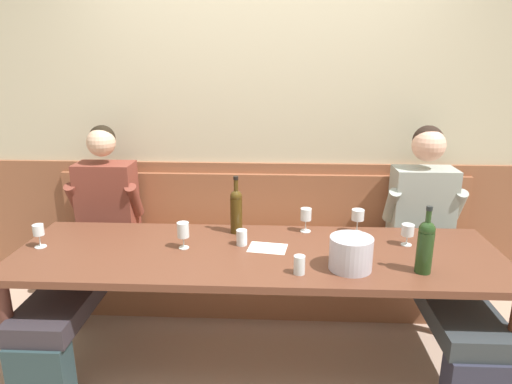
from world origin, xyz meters
name	(u,v)px	position (x,y,z in m)	size (l,w,h in m)	color
ground_plane	(256,380)	(0.00, 0.00, -0.01)	(6.80, 6.80, 0.02)	tan
room_wall_back	(264,108)	(0.00, 1.09, 1.40)	(6.80, 0.08, 2.80)	beige
wood_wainscot_panel	(263,229)	(0.00, 1.04, 0.51)	(6.80, 0.03, 1.02)	brown
wall_bench	(262,268)	(0.00, 0.83, 0.28)	(2.96, 0.42, 0.94)	brown
dining_table	(257,263)	(0.00, 0.13, 0.66)	(2.66, 0.80, 0.73)	brown
person_left_seat	(91,239)	(-1.08, 0.47, 0.63)	(0.50, 1.27, 1.31)	#24373A
person_center_left_seat	(435,242)	(1.09, 0.49, 0.65)	(0.51, 1.27, 1.33)	#292A3A
ice_bucket	(351,253)	(0.48, -0.06, 0.81)	(0.22, 0.22, 0.17)	#B5B0BF
wine_bottle_amber_mid	(236,210)	(-0.14, 0.40, 0.87)	(0.07, 0.07, 0.35)	#422F0F
wine_bottle_clear_water	(425,245)	(0.83, -0.08, 0.87)	(0.08, 0.08, 0.34)	#1F3917
wine_glass_by_bottle	(38,231)	(-1.22, 0.13, 0.82)	(0.06, 0.06, 0.13)	silver
wine_glass_mid_left	(408,231)	(0.84, 0.26, 0.81)	(0.07, 0.07, 0.12)	silver
wine_glass_near_bucket	(306,216)	(0.28, 0.44, 0.83)	(0.07, 0.07, 0.15)	silver
wine_glass_center_rear	(358,216)	(0.59, 0.44, 0.83)	(0.08, 0.08, 0.15)	silver
wine_glass_right_end	(183,231)	(-0.41, 0.15, 0.83)	(0.07, 0.07, 0.15)	silver
water_tumbler_center	(242,237)	(-0.09, 0.21, 0.77)	(0.06, 0.06, 0.09)	silver
water_tumbler_left	(299,265)	(0.22, -0.13, 0.77)	(0.06, 0.06, 0.09)	silver
tasting_sheet_left_guest	(268,248)	(0.05, 0.17, 0.73)	(0.21, 0.15, 0.00)	white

